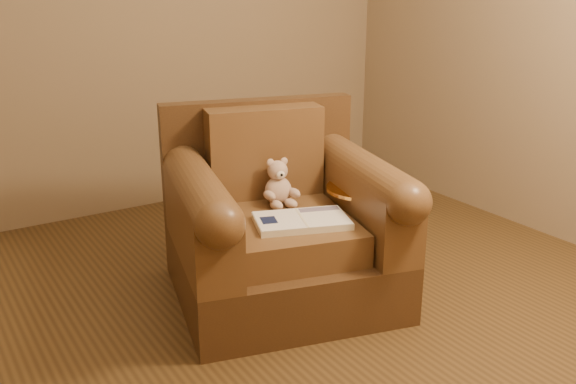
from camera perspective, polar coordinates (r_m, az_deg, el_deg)
floor at (r=2.86m, az=-0.12°, el=-13.03°), size 4.00×4.00×0.00m
armchair at (r=3.12m, az=-0.75°, el=-3.04°), size 1.21×1.17×0.90m
teddy_bear at (r=3.14m, az=-0.81°, el=0.44°), size 0.17×0.20×0.24m
guidebook at (r=2.91m, az=1.22°, el=-2.58°), size 0.48×0.38×0.03m
side_table at (r=3.26m, az=6.59°, el=-3.51°), size 0.37×0.37×0.52m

